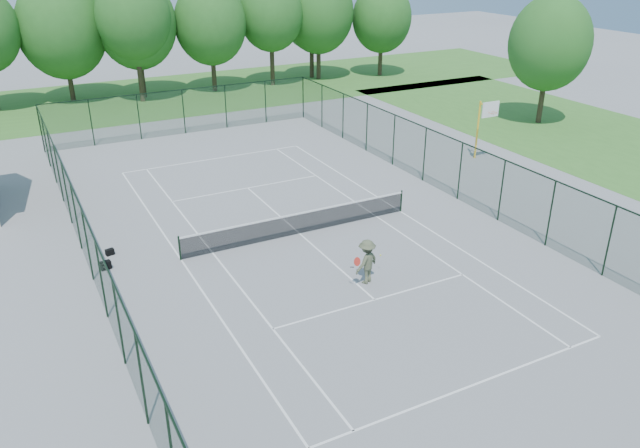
{
  "coord_description": "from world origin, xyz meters",
  "views": [
    {
      "loc": [
        -10.94,
        -23.03,
        12.21
      ],
      "look_at": [
        0.0,
        -2.0,
        1.3
      ],
      "focal_mm": 35.0,
      "sensor_mm": 36.0,
      "label": 1
    }
  ],
  "objects": [
    {
      "name": "ground",
      "position": [
        0.0,
        0.0,
        0.0
      ],
      "size": [
        140.0,
        140.0,
        0.0
      ],
      "primitive_type": "plane",
      "color": "gray",
      "rests_on": "ground"
    },
    {
      "name": "grass_far",
      "position": [
        0.0,
        30.0,
        0.01
      ],
      "size": [
        80.0,
        16.0,
        0.01
      ],
      "primitive_type": "cube",
      "color": "#448130",
      "rests_on": "ground"
    },
    {
      "name": "grass_side",
      "position": [
        24.0,
        4.0,
        0.01
      ],
      "size": [
        14.0,
        40.0,
        0.01
      ],
      "primitive_type": "cube",
      "color": "#448130",
      "rests_on": "ground"
    },
    {
      "name": "court_lines",
      "position": [
        0.0,
        0.0,
        0.0
      ],
      "size": [
        11.05,
        23.85,
        0.01
      ],
      "color": "white",
      "rests_on": "ground"
    },
    {
      "name": "tennis_net",
      "position": [
        0.0,
        0.0,
        0.58
      ],
      "size": [
        11.08,
        0.08,
        1.1
      ],
      "color": "black",
      "rests_on": "ground"
    },
    {
      "name": "fence_enclosure",
      "position": [
        0.0,
        0.0,
        1.56
      ],
      "size": [
        18.05,
        36.05,
        3.02
      ],
      "color": "#1E3D26",
      "rests_on": "ground"
    },
    {
      "name": "tree_line_far",
      "position": [
        0.0,
        30.0,
        5.99
      ],
      "size": [
        39.4,
        6.4,
        9.7
      ],
      "color": "#3C3020",
      "rests_on": "ground"
    },
    {
      "name": "basketball_goal",
      "position": [
        14.13,
        4.23,
        2.57
      ],
      "size": [
        1.2,
        1.43,
        3.65
      ],
      "color": "yellow",
      "rests_on": "ground"
    },
    {
      "name": "tree_side",
      "position": [
        23.52,
        8.85,
        5.59
      ],
      "size": [
        5.6,
        5.6,
        8.86
      ],
      "color": "#3C3020",
      "rests_on": "ground"
    },
    {
      "name": "sports_bag_a",
      "position": [
        -8.4,
        0.65,
        0.17
      ],
      "size": [
        0.46,
        0.32,
        0.34
      ],
      "primitive_type": "cube",
      "rotation": [
        0.0,
        0.0,
        0.15
      ],
      "color": "black",
      "rests_on": "ground"
    },
    {
      "name": "sports_bag_b",
      "position": [
        -8.02,
        1.84,
        0.13
      ],
      "size": [
        0.38,
        0.28,
        0.27
      ],
      "primitive_type": "cube",
      "rotation": [
        0.0,
        0.0,
        0.22
      ],
      "color": "black",
      "rests_on": "ground"
    },
    {
      "name": "tennis_player",
      "position": [
        0.39,
        -5.13,
        0.9
      ],
      "size": [
        1.78,
        1.06,
        1.81
      ],
      "color": "#50563C",
      "rests_on": "ground"
    }
  ]
}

